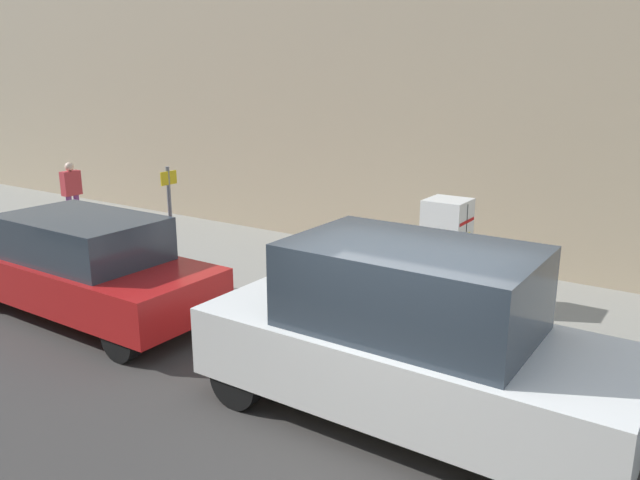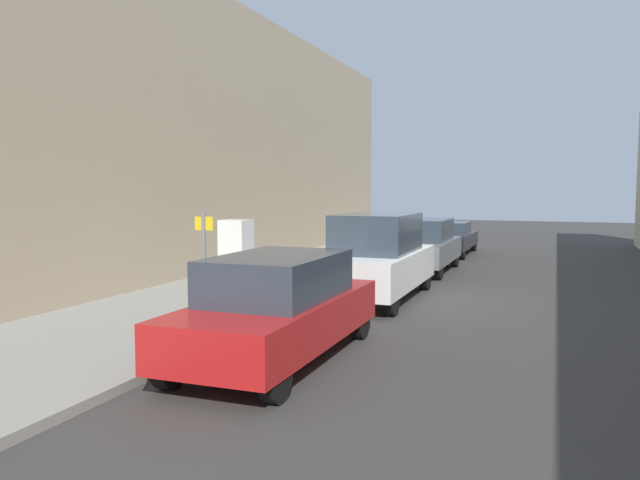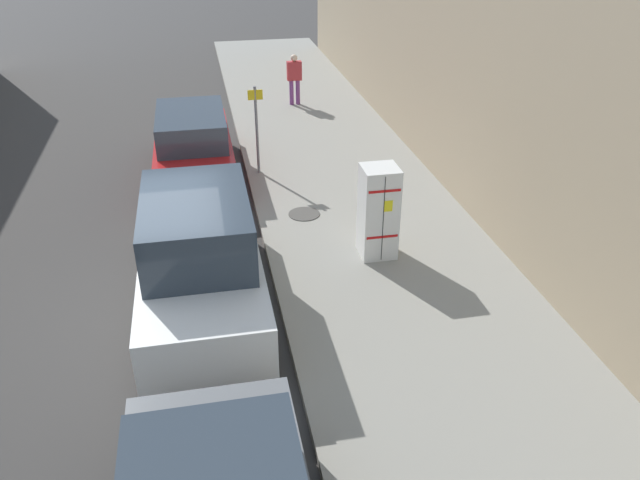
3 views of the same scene
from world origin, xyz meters
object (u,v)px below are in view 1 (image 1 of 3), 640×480
Objects in this scene: pedestrian_walking_far at (72,190)px; parked_van_white at (409,337)px; street_sign_post at (171,220)px; parked_suv_red at (85,266)px; discarded_refrigerator at (445,254)px.

pedestrian_walking_far is 0.34× the size of parked_van_white.
street_sign_post is 0.46× the size of parked_suv_red.
street_sign_post reaches higher than discarded_refrigerator.
street_sign_post is at bearing -68.06° from discarded_refrigerator.
parked_van_white is (-0.00, 5.92, 0.19)m from parked_suv_red.
pedestrian_walking_far is 0.34× the size of parked_suv_red.
street_sign_post is at bearing 99.81° from pedestrian_walking_far.
discarded_refrigerator is at bearing 117.91° from pedestrian_walking_far.
parked_suv_red is at bearing -90.00° from parked_van_white.
parked_van_white is (3.42, 1.01, -0.00)m from discarded_refrigerator.
street_sign_post is 5.93m from pedestrian_walking_far.
pedestrian_walking_far is at bearing -123.31° from parked_suv_red.
street_sign_post is 1.72m from parked_suv_red.
pedestrian_walking_far is at bearing -90.18° from discarded_refrigerator.
discarded_refrigerator is 10.16m from pedestrian_walking_far.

